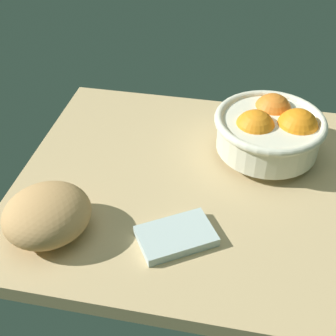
# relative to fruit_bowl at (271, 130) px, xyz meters

# --- Properties ---
(ground_plane) EXTENTS (0.67, 0.57, 0.03)m
(ground_plane) POSITION_rel_fruit_bowl_xyz_m (-0.12, -0.11, -0.07)
(ground_plane) COLOR tan
(fruit_bowl) EXTENTS (0.21, 0.21, 0.11)m
(fruit_bowl) POSITION_rel_fruit_bowl_xyz_m (0.00, 0.00, 0.00)
(fruit_bowl) COLOR silver
(fruit_bowl) RESTS_ON ground
(bread_loaf) EXTENTS (0.19, 0.19, 0.08)m
(bread_loaf) POSITION_rel_fruit_bowl_xyz_m (-0.34, -0.28, -0.02)
(bread_loaf) COLOR tan
(bread_loaf) RESTS_ON ground
(napkin_folded) EXTENTS (0.14, 0.13, 0.02)m
(napkin_folded) POSITION_rel_fruit_bowl_xyz_m (-0.14, -0.26, -0.05)
(napkin_folded) COLOR #B1C3C1
(napkin_folded) RESTS_ON ground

